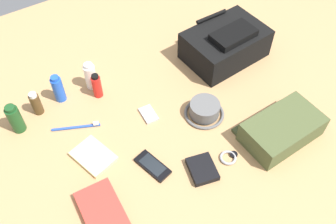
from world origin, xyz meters
TOP-DOWN VIEW (x-y plane):
  - ground_plane at (0.00, 0.00)m, footprint 2.64×2.02m
  - backpack at (0.41, 0.17)m, footprint 0.36×0.26m
  - toiletry_pouch at (0.31, -0.30)m, footprint 0.30×0.22m
  - bucket_hat at (0.13, -0.06)m, footprint 0.16×0.16m
  - shampoo_bottle at (-0.51, 0.27)m, footprint 0.05×0.05m
  - cologne_bottle at (-0.42, 0.31)m, footprint 0.04×0.04m
  - deodorant_spray at (-0.32, 0.32)m, footprint 0.04×0.04m
  - toothpaste_tube at (-0.18, 0.32)m, footprint 0.05×0.05m
  - sunscreen_spray at (-0.18, 0.26)m, footprint 0.04×0.04m
  - paperback_novel at (-0.39, -0.22)m, footprint 0.14×0.20m
  - cell_phone at (-0.17, -0.16)m, footprint 0.09×0.15m
  - media_player at (-0.06, 0.06)m, footprint 0.06×0.09m
  - wristwatch at (0.09, -0.27)m, footprint 0.07×0.06m
  - toothbrush at (-0.32, 0.15)m, footprint 0.17×0.09m
  - wallet at (-0.03, -0.27)m, footprint 0.11×0.13m
  - notepad at (-0.33, -0.01)m, footprint 0.15×0.17m

SIDE VIEW (x-z plane):
  - ground_plane at x=0.00m, z-range -0.02..0.00m
  - media_player at x=-0.06m, z-range 0.00..0.01m
  - wristwatch at x=0.09m, z-range 0.00..0.01m
  - toothbrush at x=-0.32m, z-range 0.00..0.02m
  - cell_phone at x=-0.17m, z-range 0.00..0.01m
  - notepad at x=-0.33m, z-range 0.00..0.02m
  - wallet at x=-0.03m, z-range 0.00..0.02m
  - paperback_novel at x=-0.39m, z-range 0.00..0.03m
  - bucket_hat at x=0.13m, z-range 0.00..0.06m
  - toiletry_pouch at x=0.31m, z-range 0.00..0.09m
  - cologne_bottle at x=-0.42m, z-range 0.00..0.10m
  - sunscreen_spray at x=-0.18m, z-range 0.00..0.11m
  - toothpaste_tube at x=-0.18m, z-range 0.00..0.12m
  - deodorant_spray at x=-0.32m, z-range 0.00..0.13m
  - shampoo_bottle at x=-0.51m, z-range 0.00..0.13m
  - backpack at x=0.41m, z-range -0.01..0.16m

